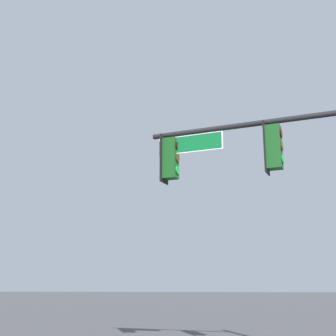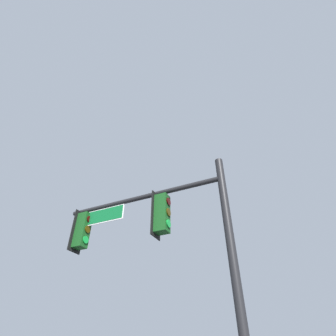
{
  "view_description": "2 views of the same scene",
  "coord_description": "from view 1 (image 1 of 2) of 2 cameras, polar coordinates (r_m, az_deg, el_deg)",
  "views": [
    {
      "loc": [
        -4.71,
        3.99,
        1.58
      ],
      "look_at": [
        -1.47,
        -7.11,
        4.56
      ],
      "focal_mm": 50.0,
      "sensor_mm": 36.0,
      "label": 1
    },
    {
      "loc": [
        -6.37,
        -1.14,
        1.69
      ],
      "look_at": [
        -3.91,
        -8.41,
        7.35
      ],
      "focal_mm": 28.0,
      "sensor_mm": 36.0,
      "label": 2
    }
  ],
  "objects": [
    {
      "name": "signal_pole_near",
      "position": [
        11.63,
        11.92,
        -0.23
      ],
      "size": [
        5.05,
        0.87,
        6.2
      ],
      "color": "black",
      "rests_on": "ground_plane"
    }
  ]
}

